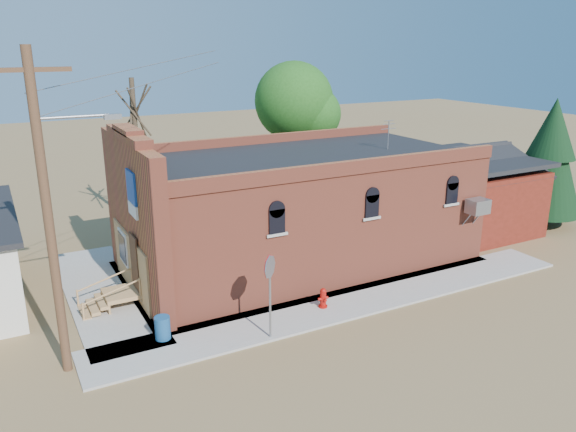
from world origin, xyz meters
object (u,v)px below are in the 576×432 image
brick_bar (295,209)px  fire_hydrant (323,298)px  utility_pole (50,211)px  trash_barrel (163,328)px  stop_sign (270,275)px

brick_bar → fire_hydrant: size_ratio=22.74×
utility_pole → fire_hydrant: 9.52m
utility_pole → trash_barrel: 5.18m
utility_pole → trash_barrel: utility_pole is taller
utility_pole → stop_sign: (5.89, -1.20, -2.56)m
trash_barrel → utility_pole: bearing=-174.0°
fire_hydrant → trash_barrel: size_ratio=0.96×
fire_hydrant → stop_sign: stop_sign is taller
fire_hydrant → trash_barrel: bearing=-172.7°
brick_bar → stop_sign: bearing=-125.4°
stop_sign → trash_barrel: bearing=135.7°
stop_sign → trash_barrel: size_ratio=3.69×
brick_bar → stop_sign: 6.74m
utility_pole → stop_sign: size_ratio=3.24×
stop_sign → brick_bar: bearing=36.6°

